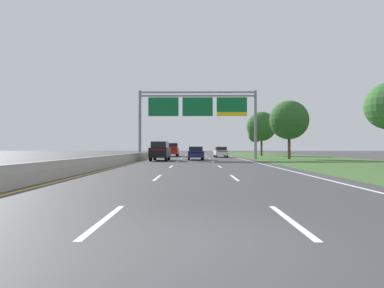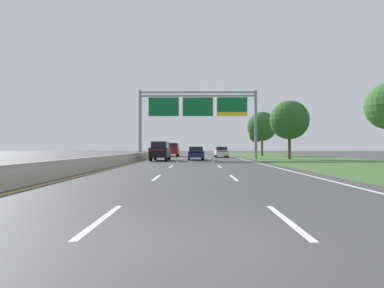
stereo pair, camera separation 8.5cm
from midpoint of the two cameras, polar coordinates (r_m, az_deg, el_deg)
The scene contains 12 objects.
ground_plane at distance 39.93m, azimuth 0.52°, elevation -2.73°, with size 220.00×220.00×0.00m, color #3D3D3F.
lane_striping at distance 39.47m, azimuth 0.52°, elevation -2.75°, with size 11.96×106.00×0.01m.
grass_verge_right at distance 42.29m, azimuth 19.80°, elevation -2.56°, with size 14.00×110.00×0.02m, color #3D602D.
median_barrier_concrete at distance 40.46m, azimuth -8.88°, elevation -2.19°, with size 0.60×110.00×0.85m.
overhead_sign_gantry at distance 40.86m, azimuth 0.94°, elevation 6.06°, with size 15.06×0.42×8.72m.
pickup_truck_red at distance 52.93m, azimuth -3.59°, elevation -1.06°, with size 2.01×5.40×2.20m.
car_navy_centre_lane_sedan at distance 37.88m, azimuth 0.57°, elevation -1.61°, with size 1.92×4.44×1.57m.
car_black_left_lane_suv at distance 35.78m, azimuth -5.75°, elevation -1.21°, with size 1.99×4.73×2.11m.
car_white_right_lane_sedan at distance 48.26m, azimuth 5.08°, elevation -1.40°, with size 1.92×4.44×1.57m.
roadside_tree_mid at distance 42.30m, azimuth 16.82°, elevation 4.09°, with size 4.89×4.89×7.38m.
roadside_tree_far at distance 58.18m, azimuth 12.21°, elevation 3.07°, with size 5.20×5.20×7.82m.
roadside_tree_distant at distance 76.21m, azimuth 11.17°, elevation 1.49°, with size 3.22×3.22×5.92m.
Camera 1 is at (-0.04, -4.90, 1.44)m, focal length 29.99 mm.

